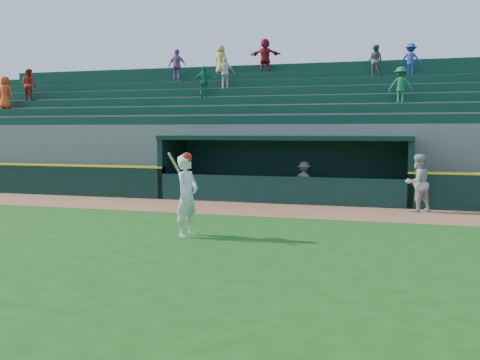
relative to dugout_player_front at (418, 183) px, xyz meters
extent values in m
plane|color=#184D13|center=(-4.80, -5.87, -0.95)|extent=(120.00, 120.00, 0.00)
cube|color=#915B3A|center=(-4.80, -0.97, -0.94)|extent=(40.00, 3.00, 0.01)
imported|color=#A8A8A3|center=(0.00, 0.00, 0.00)|extent=(1.17, 1.13, 1.89)
imported|color=#A5A5A0|center=(-4.04, 1.91, -0.21)|extent=(1.05, 0.75, 1.48)
cube|color=slate|center=(-4.80, 1.83, -0.93)|extent=(9.00, 2.60, 0.04)
cube|color=black|center=(-9.40, 1.83, 0.20)|extent=(0.20, 2.60, 2.30)
cube|color=black|center=(-0.20, 1.83, 0.20)|extent=(0.20, 2.60, 2.30)
cube|color=black|center=(-4.80, 3.13, 0.20)|extent=(9.40, 0.20, 2.30)
cube|color=black|center=(-4.80, 1.83, 1.43)|extent=(9.40, 2.80, 0.16)
cube|color=black|center=(-4.80, 0.61, -0.45)|extent=(9.00, 0.16, 1.00)
cube|color=brown|center=(-4.80, 2.63, -0.70)|extent=(8.40, 0.45, 0.10)
cube|color=slate|center=(-4.80, 3.65, 0.51)|extent=(34.00, 0.85, 2.91)
cube|color=#0F3828|center=(-4.80, 3.53, 2.14)|extent=(34.00, 0.60, 0.36)
cube|color=slate|center=(-4.80, 4.50, 0.73)|extent=(34.00, 0.85, 3.36)
cube|color=#0F3828|center=(-4.80, 4.38, 2.59)|extent=(34.00, 0.60, 0.36)
cube|color=slate|center=(-4.80, 5.35, 0.96)|extent=(34.00, 0.85, 3.81)
cube|color=#0F3828|center=(-4.80, 5.23, 3.04)|extent=(34.00, 0.60, 0.36)
cube|color=slate|center=(-4.80, 6.20, 1.18)|extent=(34.00, 0.85, 4.26)
cube|color=#0F3828|center=(-4.80, 6.08, 3.49)|extent=(34.00, 0.60, 0.36)
cube|color=slate|center=(-4.80, 7.05, 1.41)|extent=(34.00, 0.85, 4.71)
cube|color=#0F3828|center=(-4.80, 6.93, 3.94)|extent=(34.00, 0.60, 0.36)
cube|color=slate|center=(-4.80, 7.90, 1.63)|extent=(34.00, 0.85, 5.16)
cube|color=#0F3828|center=(-4.80, 7.78, 4.39)|extent=(34.00, 0.60, 0.36)
cube|color=slate|center=(-4.80, 8.75, 1.86)|extent=(34.00, 0.85, 5.61)
cube|color=#0F3828|center=(-4.80, 8.63, 4.84)|extent=(34.00, 0.60, 0.36)
cube|color=slate|center=(-4.80, 9.33, 1.86)|extent=(34.50, 0.30, 5.61)
imported|color=red|center=(-19.55, 4.40, 3.59)|extent=(0.80, 0.52, 1.63)
imported|color=silver|center=(-8.52, 6.10, 4.41)|extent=(0.93, 0.56, 1.48)
imported|color=maroon|center=(-7.00, 7.80, 5.40)|extent=(1.57, 0.65, 1.64)
imported|color=#4F4F4F|center=(-1.69, 6.95, 4.84)|extent=(0.81, 0.70, 1.43)
imported|color=#176A3E|center=(-0.58, 4.40, 3.51)|extent=(0.97, 0.58, 1.48)
imported|color=gold|center=(-9.30, 7.80, 5.29)|extent=(0.78, 0.60, 1.43)
imported|color=#885490|center=(-11.33, 6.95, 4.94)|extent=(1.01, 0.53, 1.64)
imported|color=#A52419|center=(-18.79, 5.25, 4.03)|extent=(0.84, 0.68, 1.61)
imported|color=#284295|center=(-0.17, 6.95, 4.84)|extent=(1.00, 0.67, 1.43)
imported|color=#1B7A55|center=(-9.29, 5.25, 3.95)|extent=(0.91, 0.55, 1.44)
imported|color=silver|center=(-5.72, -5.87, 0.07)|extent=(0.63, 0.83, 2.04)
sphere|color=#B01C09|center=(-5.72, -5.87, 1.03)|extent=(0.27, 0.27, 0.27)
cylinder|color=tan|center=(-5.90, -6.09, 0.80)|extent=(0.31, 0.45, 0.76)
camera|label=1|loc=(-0.75, -18.27, 1.70)|focal=40.00mm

